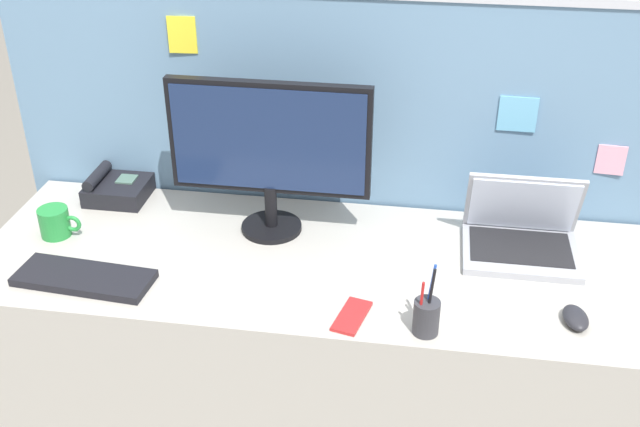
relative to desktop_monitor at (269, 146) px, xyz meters
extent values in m
cube|color=#ADA89E|center=(0.16, -0.15, -0.62)|extent=(1.92, 0.67, 0.71)
cube|color=#6084A3|center=(0.16, 0.23, -0.30)|extent=(2.03, 0.06, 1.35)
cube|color=yellow|center=(-0.29, 0.19, 0.25)|extent=(0.08, 0.01, 0.11)
cube|color=#66ADD1|center=(0.69, 0.19, 0.06)|extent=(0.11, 0.01, 0.10)
cube|color=pink|center=(0.97, 0.19, -0.06)|extent=(0.08, 0.01, 0.09)
cube|color=yellow|center=(-0.05, 0.19, -0.04)|extent=(0.09, 0.01, 0.08)
cylinder|color=black|center=(0.00, -0.01, -0.26)|extent=(0.18, 0.18, 0.02)
cylinder|color=black|center=(0.00, -0.01, -0.19)|extent=(0.04, 0.04, 0.13)
cube|color=black|center=(0.00, 0.00, 0.02)|extent=(0.58, 0.03, 0.33)
cube|color=#19284C|center=(0.00, -0.01, 0.02)|extent=(0.55, 0.01, 0.30)
cube|color=#9EA0A8|center=(0.72, -0.04, -0.26)|extent=(0.32, 0.25, 0.02)
cube|color=black|center=(0.72, -0.03, -0.25)|extent=(0.28, 0.18, 0.00)
cube|color=#9EA0A8|center=(0.72, 0.05, -0.15)|extent=(0.32, 0.09, 0.21)
cube|color=silver|center=(0.72, 0.04, -0.15)|extent=(0.29, 0.08, 0.19)
cube|color=black|center=(-0.52, 0.11, -0.24)|extent=(0.18, 0.17, 0.06)
cube|color=#4C6B5B|center=(-0.50, 0.13, -0.21)|extent=(0.06, 0.06, 0.01)
cylinder|color=black|center=(-0.58, 0.11, -0.19)|extent=(0.04, 0.15, 0.04)
cube|color=black|center=(-0.44, -0.35, -0.26)|extent=(0.38, 0.16, 0.02)
ellipsoid|color=#232328|center=(0.83, -0.33, -0.25)|extent=(0.07, 0.11, 0.03)
cylinder|color=#333338|center=(0.47, -0.42, -0.22)|extent=(0.06, 0.06, 0.09)
cylinder|color=blue|center=(0.47, -0.41, -0.16)|extent=(0.02, 0.02, 0.15)
cylinder|color=black|center=(0.47, -0.42, -0.16)|extent=(0.02, 0.01, 0.15)
cylinder|color=red|center=(0.45, -0.43, -0.17)|extent=(0.01, 0.02, 0.12)
cube|color=#B22323|center=(0.29, -0.39, -0.26)|extent=(0.09, 0.15, 0.01)
cylinder|color=#238438|center=(-0.62, -0.14, -0.22)|extent=(0.09, 0.09, 0.09)
torus|color=#238438|center=(-0.56, -0.14, -0.22)|extent=(0.05, 0.01, 0.05)
camera|label=1|loc=(0.44, -1.90, 0.91)|focal=42.79mm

